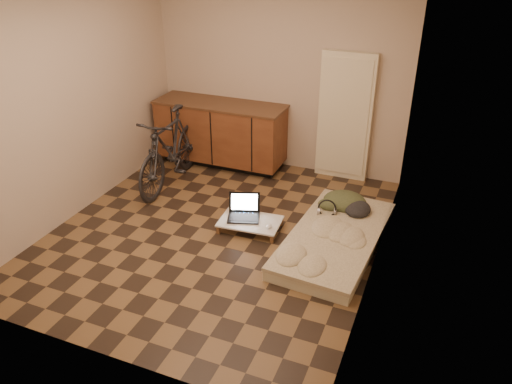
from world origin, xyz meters
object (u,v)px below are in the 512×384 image
at_px(lap_desk, 250,222).
at_px(laptop, 244,212).
at_px(bicycle, 170,145).
at_px(futon, 335,239).

xyz_separation_m(lap_desk, laptop, (-0.11, 0.07, 0.07)).
distance_m(bicycle, futon, 2.50).
height_order(bicycle, futon, bicycle).
bearing_deg(lap_desk, futon, -1.71).
relative_size(bicycle, futon, 0.90).
bearing_deg(lap_desk, bicycle, 149.80).
distance_m(futon, lap_desk, 0.97).
height_order(bicycle, laptop, bicycle).
bearing_deg(futon, lap_desk, -172.91).
bearing_deg(bicycle, laptop, -28.77).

